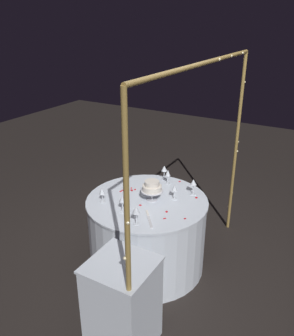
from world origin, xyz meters
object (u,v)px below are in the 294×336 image
object	(u,v)px
main_table	(147,233)
wine_glass_1	(168,174)
wine_glass_4	(136,211)
decorative_arch	(200,147)
wine_glass_3	(174,189)
wine_glass_5	(164,169)
tiered_cake	(152,187)
cake_knife	(149,218)
wine_glass_0	(122,200)
side_table	(123,305)
wine_glass_6	(193,183)
wine_glass_2	(102,192)

from	to	relation	value
main_table	wine_glass_1	world-z (taller)	wine_glass_1
wine_glass_4	decorative_arch	bearing A→B (deg)	138.08
wine_glass_3	wine_glass_5	distance (m)	0.47
wine_glass_4	main_table	bearing A→B (deg)	-162.14
tiered_cake	cake_knife	world-z (taller)	tiered_cake
decorative_arch	wine_glass_1	distance (m)	0.87
wine_glass_0	wine_glass_1	xyz separation A→B (m)	(-0.75, 0.09, -0.01)
wine_glass_0	cake_knife	distance (m)	0.30
side_table	wine_glass_5	world-z (taller)	wine_glass_5
main_table	wine_glass_6	world-z (taller)	wine_glass_6
side_table	tiered_cake	xyz separation A→B (m)	(-0.98, -0.29, 0.53)
side_table	wine_glass_0	xyz separation A→B (m)	(-0.64, -0.41, 0.52)
wine_glass_0	wine_glass_1	size ratio (longest dim) A/B	1.06
tiered_cake	cake_knife	bearing A→B (deg)	24.68
tiered_cake	wine_glass_1	bearing A→B (deg)	-175.05
wine_glass_5	wine_glass_0	bearing A→B (deg)	-0.51
cake_knife	wine_glass_3	bearing A→B (deg)	175.47
wine_glass_2	wine_glass_5	world-z (taller)	wine_glass_5
wine_glass_4	cake_knife	world-z (taller)	wine_glass_4
wine_glass_3	side_table	bearing A→B (deg)	5.51
tiered_cake	wine_glass_6	bearing A→B (deg)	135.90
side_table	wine_glass_6	xyz separation A→B (m)	(-1.29, 0.02, 0.52)
wine_glass_0	wine_glass_4	world-z (taller)	wine_glass_4
tiered_cake	wine_glass_1	size ratio (longest dim) A/B	1.37
decorative_arch	wine_glass_2	world-z (taller)	decorative_arch
decorative_arch	wine_glass_4	distance (m)	0.78
main_table	wine_glass_5	world-z (taller)	wine_glass_5
wine_glass_0	wine_glass_4	size ratio (longest dim) A/B	0.98
main_table	wine_glass_3	bearing A→B (deg)	124.34
tiered_cake	main_table	bearing A→B (deg)	-60.13
tiered_cake	wine_glass_2	xyz separation A→B (m)	(0.28, -0.40, -0.03)
wine_glass_4	wine_glass_6	bearing A→B (deg)	164.78
main_table	tiered_cake	bearing A→B (deg)	119.87
wine_glass_2	wine_glass_3	bearing A→B (deg)	124.91
decorative_arch	wine_glass_5	size ratio (longest dim) A/B	14.36
wine_glass_1	wine_glass_6	bearing A→B (deg)	73.66
wine_glass_1	cake_knife	bearing A→B (deg)	13.98
wine_glass_6	wine_glass_4	bearing A→B (deg)	-15.22
tiered_cake	wine_glass_4	world-z (taller)	tiered_cake
main_table	wine_glass_5	xyz separation A→B (m)	(-0.51, -0.08, 0.52)
side_table	wine_glass_1	distance (m)	1.52
cake_knife	wine_glass_1	bearing A→B (deg)	-166.02
tiered_cake	wine_glass_5	bearing A→B (deg)	-166.45
side_table	cake_knife	distance (m)	0.78
decorative_arch	main_table	distance (m)	1.17
wine_glass_2	tiered_cake	bearing A→B (deg)	124.72
wine_glass_6	tiered_cake	bearing A→B (deg)	-44.10
wine_glass_5	wine_glass_6	size ratio (longest dim) A/B	0.98
wine_glass_2	wine_glass_6	bearing A→B (deg)	130.01
wine_glass_0	wine_glass_6	bearing A→B (deg)	146.60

